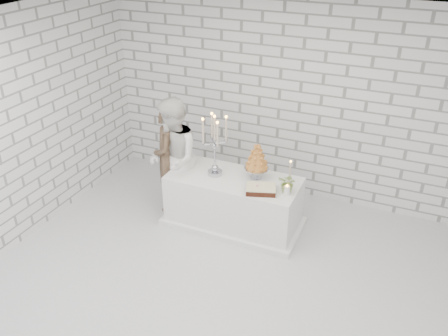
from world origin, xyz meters
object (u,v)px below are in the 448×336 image
Objects in this scene: groom at (168,158)px; croquembouche at (257,161)px; bride at (173,159)px; candelabra at (215,146)px; cake_table at (233,201)px.

croquembouche is at bearing 68.02° from groom.
bride is 0.71m from candelabra.
candelabra is (0.78, -0.06, 0.37)m from groom.
groom is 1.35m from croquembouche.
bride is at bearing 32.28° from groom.
groom is at bearing -155.56° from bride.
croquembouche is (1.33, 0.07, 0.20)m from groom.
croquembouche is at bearing 12.99° from candelabra.
cake_table is 1.14m from groom.
cake_table is 0.86m from candelabra.
candelabra reaches higher than cake_table.
croquembouche is at bearing 64.98° from bride.
candelabra is at bearing 60.68° from groom.
croquembouche is (0.28, 0.12, 0.64)m from cake_table.
cake_table is 3.42× the size of croquembouche.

